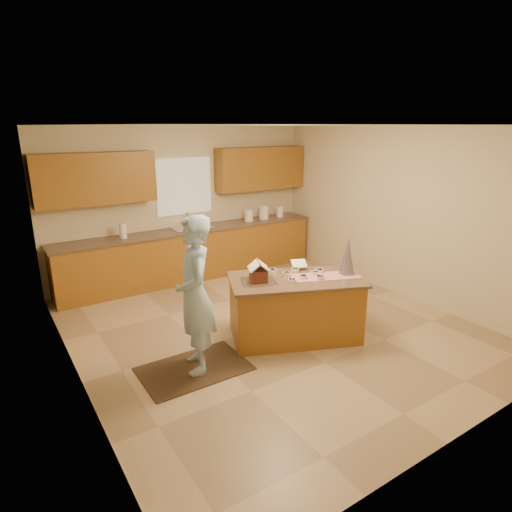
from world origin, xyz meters
name	(u,v)px	position (x,y,z in m)	size (l,w,h in m)	color
floor	(270,327)	(0.00, 0.00, 0.00)	(5.50, 5.50, 0.00)	tan
ceiling	(272,125)	(0.00, 0.00, 2.70)	(5.50, 5.50, 0.00)	silver
wall_back	(184,203)	(0.00, 2.75, 1.35)	(5.50, 5.50, 0.00)	beige
wall_front	(470,303)	(0.00, -2.75, 1.35)	(5.50, 5.50, 0.00)	beige
wall_left	(67,266)	(-2.50, 0.00, 1.35)	(5.50, 5.50, 0.00)	beige
wall_right	(398,213)	(2.50, 0.00, 1.35)	(5.50, 5.50, 0.00)	beige
stone_accent	(88,301)	(-2.48, -0.80, 1.25)	(2.50, 2.50, 0.00)	gray
window_curtain	(184,186)	(0.00, 2.72, 1.65)	(1.05, 0.03, 1.00)	white
back_counter_base	(193,254)	(0.00, 2.45, 0.44)	(4.80, 0.60, 0.88)	#96521F
back_counter_top	(192,230)	(0.00, 2.45, 0.90)	(4.85, 0.63, 0.04)	brown
upper_cabinet_left	(95,179)	(-1.55, 2.57, 1.90)	(1.85, 0.35, 0.80)	#875F1D
upper_cabinet_right	(260,168)	(1.55, 2.57, 1.90)	(1.85, 0.35, 0.80)	#875F1D
sink	(192,230)	(0.00, 2.45, 0.89)	(0.70, 0.45, 0.12)	silver
faucet	(188,219)	(0.00, 2.63, 1.06)	(0.03, 0.03, 0.28)	silver
island_base	(295,309)	(0.10, -0.42, 0.40)	(1.62, 0.81, 0.79)	#96521F
island_top	(296,280)	(0.10, -0.42, 0.81)	(1.69, 0.88, 0.04)	brown
table_runner	(326,276)	(0.48, -0.57, 0.83)	(0.90, 0.32, 0.01)	red
baking_tray	(259,281)	(-0.37, -0.27, 0.84)	(0.41, 0.31, 0.02)	silver
cookbook	(299,264)	(0.36, -0.16, 0.91)	(0.20, 0.02, 0.16)	white
tinsel_tree	(348,256)	(0.77, -0.65, 1.07)	(0.20, 0.20, 0.49)	#ABACB7
rug	(194,369)	(-1.36, -0.42, 0.01)	(1.21, 0.79, 0.01)	black
boy	(195,295)	(-1.31, -0.42, 0.91)	(0.65, 0.43, 1.79)	#A4CCE9
canister_a	(249,215)	(1.20, 2.45, 1.03)	(0.17, 0.17, 0.23)	white
canister_b	(264,212)	(1.56, 2.45, 1.05)	(0.19, 0.19, 0.27)	white
canister_c	(280,212)	(1.95, 2.45, 1.02)	(0.14, 0.14, 0.21)	white
paper_towel	(123,231)	(-1.23, 2.45, 1.04)	(0.11, 0.11, 0.25)	white
gingerbread_house	(259,273)	(-0.37, -0.27, 0.94)	(0.32, 0.33, 0.25)	#602919
candy_bowls	(301,274)	(0.21, -0.38, 0.85)	(0.64, 0.66, 0.05)	#DE698B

